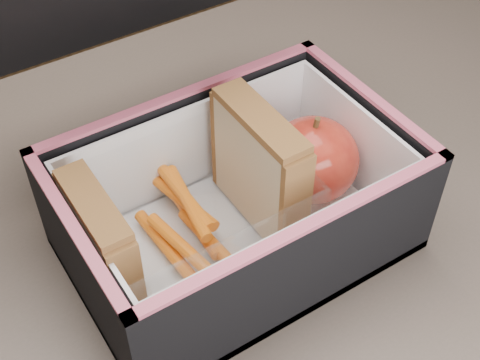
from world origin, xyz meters
name	(u,v)px	position (x,y,z in m)	size (l,w,h in m)	color
kitchen_table	(315,322)	(0.00, 0.00, 0.66)	(1.20, 0.80, 0.75)	brown
lunch_bag	(233,193)	(-0.05, 0.06, 0.81)	(0.27, 0.29, 0.24)	black
plastic_tub	(185,218)	(-0.09, 0.07, 0.80)	(0.18, 0.13, 0.08)	white
sandwich_left	(102,245)	(-0.16, 0.07, 0.81)	(0.02, 0.09, 0.10)	tan
sandwich_right	(259,167)	(-0.02, 0.07, 0.82)	(0.03, 0.10, 0.11)	tan
carrot_sticks	(187,222)	(-0.09, 0.08, 0.78)	(0.05, 0.13, 0.03)	orange
paper_napkin	(304,192)	(0.03, 0.06, 0.77)	(0.08, 0.08, 0.01)	white
red_apple	(313,160)	(0.03, 0.06, 0.81)	(0.10, 0.10, 0.08)	maroon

